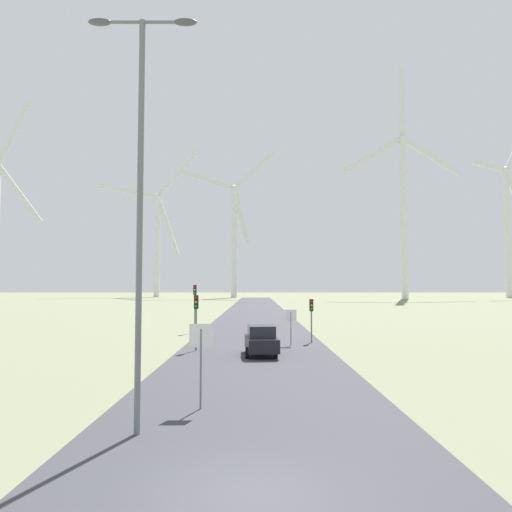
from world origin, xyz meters
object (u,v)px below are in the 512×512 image
stop_sign_near (202,349)px  traffic_light_post_mid_left (196,298)px  stop_sign_far (292,320)px  wind_turbine_left (158,231)px  traffic_light_post_near_left (197,310)px  traffic_light_post_near_right (313,311)px  car_approaching (262,340)px  wind_turbine_center (235,228)px  streetlamp (142,176)px  wind_turbine_right (405,199)px  wind_turbine_far_right (509,219)px

stop_sign_near → traffic_light_post_mid_left: (-3.64, 27.94, 1.10)m
stop_sign_far → wind_turbine_left: (-40.31, 153.94, 23.19)m
stop_sign_near → traffic_light_post_near_left: 15.55m
stop_sign_far → traffic_light_post_near_right: traffic_light_post_near_right is taller
traffic_light_post_near_right → wind_turbine_left: wind_turbine_left is taller
traffic_light_post_near_left → traffic_light_post_near_right: 9.34m
traffic_light_post_near_right → car_approaching: size_ratio=0.76×
wind_turbine_left → wind_turbine_center: size_ratio=1.07×
streetlamp → stop_sign_far: bearing=74.5°
wind_turbine_left → wind_turbine_right: 91.00m
wind_turbine_right → car_approaching: bearing=-110.2°
streetlamp → wind_turbine_far_right: (92.08, 160.17, 20.09)m
stop_sign_far → traffic_light_post_near_right: (1.67, 1.75, 0.60)m
stop_sign_near → traffic_light_post_near_right: bearing=73.2°
streetlamp → wind_turbine_far_right: bearing=60.1°
stop_sign_near → wind_turbine_right: 152.39m
wind_turbine_left → wind_turbine_far_right: wind_turbine_far_right is taller
traffic_light_post_mid_left → wind_turbine_right: bearing=64.9°
stop_sign_far → traffic_light_post_near_right: bearing=46.4°
streetlamp → wind_turbine_right: (50.76, 143.98, 24.65)m
stop_sign_far → wind_turbine_center: bearing=94.2°
traffic_light_post_near_left → wind_turbine_right: wind_turbine_right is taller
traffic_light_post_near_left → traffic_light_post_near_right: size_ratio=1.12×
streetlamp → wind_turbine_left: size_ratio=0.21×
wind_turbine_center → wind_turbine_right: wind_turbine_right is taller
wind_turbine_left → wind_turbine_right: (85.18, -31.22, 7.14)m
streetlamp → wind_turbine_center: size_ratio=0.23×
stop_sign_far → wind_turbine_far_right: wind_turbine_far_right is taller
stop_sign_near → traffic_light_post_near_left: size_ratio=0.81×
stop_sign_near → wind_turbine_center: (-5.87, 158.16, 22.57)m
wind_turbine_center → streetlamp: bearing=-88.4°
traffic_light_post_mid_left → stop_sign_far: bearing=-50.1°
traffic_light_post_near_left → stop_sign_near: bearing=-82.5°
car_approaching → wind_turbine_center: wind_turbine_center is taller
traffic_light_post_near_left → car_approaching: (4.25, -2.27, -1.74)m
traffic_light_post_near_left → wind_turbine_far_right: (92.61, 141.83, 24.88)m
wind_turbine_right → wind_turbine_far_right: size_ratio=1.26×
traffic_light_post_near_right → wind_turbine_left: size_ratio=0.06×
wind_turbine_left → wind_turbine_right: wind_turbine_right is taller
stop_sign_far → wind_turbine_center: size_ratio=0.05×
stop_sign_far → traffic_light_post_near_right: 2.49m
stop_sign_near → traffic_light_post_mid_left: bearing=97.4°
traffic_light_post_near_left → wind_turbine_right: 138.86m
stop_sign_near → wind_turbine_far_right: bearing=60.1°
stop_sign_far → traffic_light_post_mid_left: traffic_light_post_mid_left is taller
streetlamp → traffic_light_post_near_right: bearing=71.8°
streetlamp → wind_turbine_right: 154.64m
stop_sign_near → wind_turbine_far_right: (90.59, 157.23, 25.50)m
traffic_light_post_near_left → wind_turbine_center: bearing=91.5°
stop_sign_near → traffic_light_post_near_left: traffic_light_post_near_left is taller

